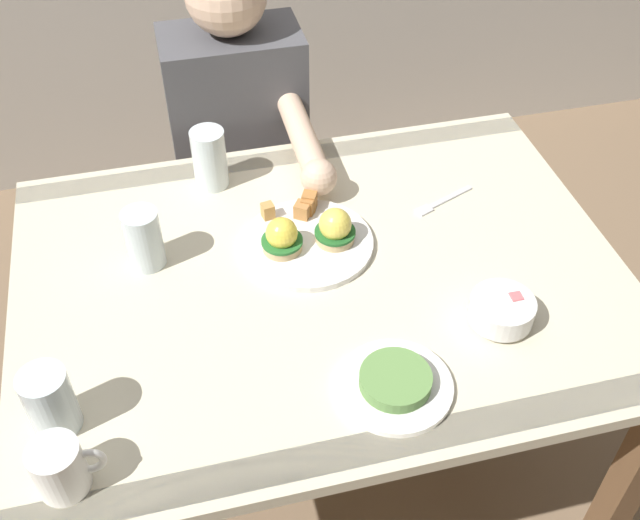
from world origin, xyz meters
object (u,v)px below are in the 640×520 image
Objects in this scene: eggs_benedict_plate at (308,236)px; coffee_mug at (60,467)px; water_glass_extra at (51,403)px; dining_table at (321,310)px; fruit_bowl at (502,311)px; fork at (441,202)px; diner_person at (242,145)px; water_glass_near at (144,242)px; side_plate at (395,383)px; water_glass_far at (210,161)px.

coffee_mug is at bearing -137.77° from eggs_benedict_plate.
dining_table is at bearing 25.01° from water_glass_extra.
dining_table is at bearing 145.76° from fruit_bowl.
diner_person reaches higher than fork.
water_glass_near reaches higher than fruit_bowl.
water_glass_near is at bearing -118.57° from diner_person.
side_plate is at bearing -119.24° from fork.
water_glass_near is (-0.64, -0.04, 0.05)m from fork.
fork is at bearing 60.76° from side_plate.
fork is 0.52m from side_plate.
coffee_mug is 0.94m from fork.
eggs_benedict_plate is 1.95× the size of water_glass_far.
dining_table is at bearing 100.53° from side_plate.
coffee_mug is 0.89× the size of water_glass_extra.
eggs_benedict_plate is at bearing 99.11° from side_plate.
fork is 0.59m from diner_person.
dining_table is 0.39m from water_glass_near.
water_glass_far is at bearing 109.37° from side_plate.
water_glass_far is 0.68m from side_plate.
dining_table is 1.05× the size of diner_person.
coffee_mug is 0.76m from water_glass_far.
side_plate is (0.54, 0.05, -0.04)m from coffee_mug.
dining_table is 0.38m from fruit_bowl.
fork is at bearing -50.22° from diner_person.
coffee_mug is 0.56× the size of side_plate.
water_glass_near is at bearing 153.12° from fruit_bowl.
eggs_benedict_plate is 0.65m from coffee_mug.
diner_person is (-0.36, 0.80, -0.12)m from fruit_bowl.
eggs_benedict_plate reaches higher than side_plate.
dining_table is 7.98× the size of fork.
water_glass_near is (-0.33, 0.12, 0.16)m from dining_table.
water_glass_far is 1.11× the size of water_glass_extra.
side_plate is (-0.25, -0.45, 0.01)m from fork.
water_glass_near is (0.16, 0.47, 0.01)m from coffee_mug.
water_glass_extra is (-0.50, -0.32, 0.03)m from eggs_benedict_plate.
water_glass_near is 0.11× the size of diner_person.
diner_person is at bearing 96.54° from eggs_benedict_plate.
water_glass_far is (0.16, 0.22, 0.00)m from water_glass_near.
side_plate is at bearing -70.63° from water_glass_far.
diner_person is at bearing 65.97° from coffee_mug.
water_glass_near is 0.57m from side_plate.
coffee_mug is 0.10× the size of diner_person.
coffee_mug is at bearing -114.03° from diner_person.
fruit_bowl is 0.94× the size of water_glass_near.
diner_person reaches higher than fruit_bowl.
fork is at bearing 26.40° from dining_table.
diner_person is (-0.06, 0.51, -0.11)m from eggs_benedict_plate.
fruit_bowl is (0.30, -0.29, 0.00)m from eggs_benedict_plate.
fork is (0.80, 0.50, -0.05)m from coffee_mug.
water_glass_extra is 0.11× the size of diner_person.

